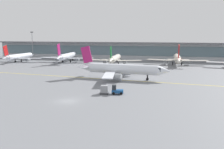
# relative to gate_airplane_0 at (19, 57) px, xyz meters

# --- Properties ---
(ground_plane) EXTENTS (400.00, 400.00, 0.00)m
(ground_plane) POSITION_rel_gate_airplane_0_xyz_m (55.15, -65.01, -2.60)
(ground_plane) COLOR slate
(taxiway_centreline_stripe) EXTENTS (109.50, 11.22, 0.01)m
(taxiway_centreline_stripe) POSITION_rel_gate_airplane_0_xyz_m (60.74, -38.80, -2.60)
(taxiway_centreline_stripe) COLOR yellow
(taxiway_centreline_stripe) RESTS_ON ground_plane
(terminal_concourse) EXTENTS (171.61, 11.00, 9.60)m
(terminal_concourse) POSITION_rel_gate_airplane_0_xyz_m (55.15, 26.62, 2.31)
(terminal_concourse) COLOR #B2B7BC
(terminal_concourse) RESTS_ON ground_plane
(gate_airplane_0) EXTENTS (24.39, 26.13, 8.68)m
(gate_airplane_0) POSITION_rel_gate_airplane_0_xyz_m (0.00, 0.00, 0.00)
(gate_airplane_0) COLOR silver
(gate_airplane_0) RESTS_ON ground_plane
(gate_airplane_1) EXTENTS (26.82, 28.97, 9.59)m
(gate_airplane_1) POSITION_rel_gate_airplane_0_xyz_m (24.23, 3.97, 0.27)
(gate_airplane_1) COLOR silver
(gate_airplane_1) RESTS_ON ground_plane
(gate_airplane_2) EXTENTS (24.64, 26.58, 8.80)m
(gate_airplane_2) POSITION_rel_gate_airplane_0_xyz_m (49.29, 0.32, 0.03)
(gate_airplane_2) COLOR silver
(gate_airplane_2) RESTS_ON ground_plane
(gate_airplane_3) EXTENTS (26.92, 28.92, 9.59)m
(gate_airplane_3) POSITION_rel_gate_airplane_0_xyz_m (76.93, 5.73, 0.27)
(gate_airplane_3) COLOR silver
(gate_airplane_3) RESTS_ON ground_plane
(taxiing_regional_jet) EXTENTS (29.82, 27.59, 9.87)m
(taxiing_regional_jet) POSITION_rel_gate_airplane_0_xyz_m (60.36, -36.77, 0.36)
(taxiing_regional_jet) COLOR silver
(taxiing_regional_jet) RESTS_ON ground_plane
(baggage_tug) EXTENTS (2.80, 1.98, 2.10)m
(baggage_tug) POSITION_rel_gate_airplane_0_xyz_m (63.32, -56.66, -1.71)
(baggage_tug) COLOR #194C8C
(baggage_tug) RESTS_ON ground_plane
(cargo_dolly_lead) EXTENTS (2.34, 1.93, 1.94)m
(cargo_dolly_lead) POSITION_rel_gate_airplane_0_xyz_m (60.61, -57.11, -1.55)
(cargo_dolly_lead) COLOR #595B60
(cargo_dolly_lead) RESTS_ON ground_plane
(apron_light_mast_0) EXTENTS (1.80, 0.36, 15.23)m
(apron_light_mast_0) POSITION_rel_gate_airplane_0_xyz_m (-4.32, 19.34, 5.71)
(apron_light_mast_0) COLOR gray
(apron_light_mast_0) RESTS_ON ground_plane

